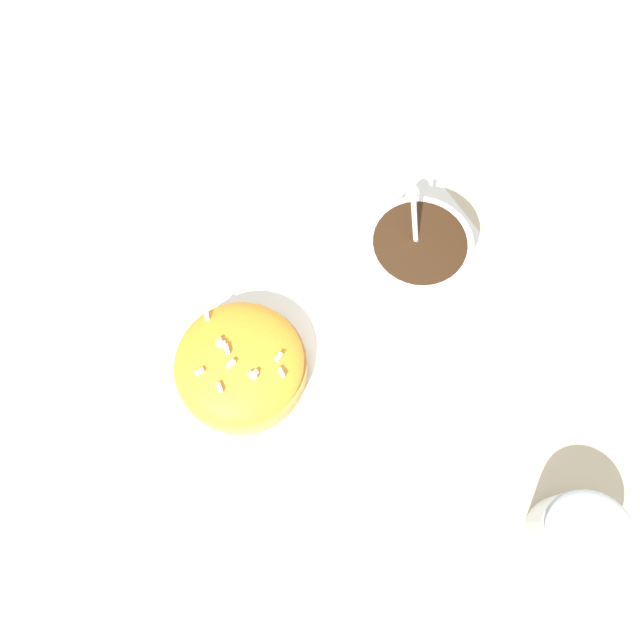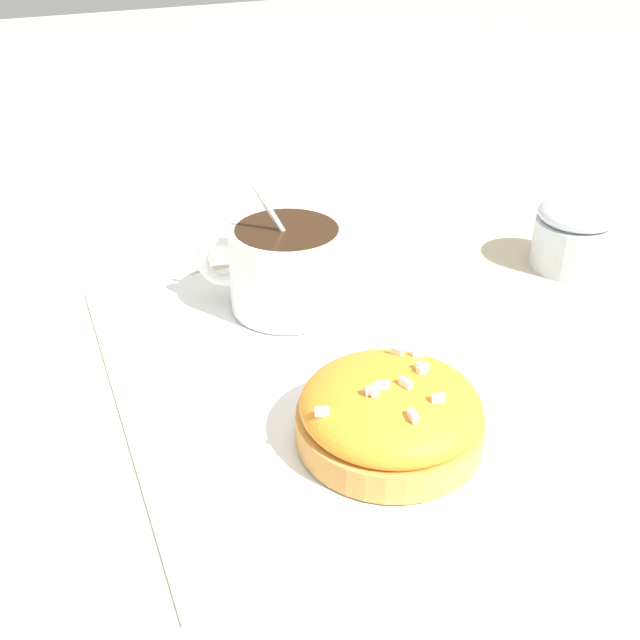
{
  "view_description": "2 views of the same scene",
  "coord_description": "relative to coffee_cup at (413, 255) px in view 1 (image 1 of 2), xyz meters",
  "views": [
    {
      "loc": [
        -0.11,
        -0.14,
        0.48
      ],
      "look_at": [
        -0.01,
        0.0,
        0.03
      ],
      "focal_mm": 35.0,
      "sensor_mm": 36.0,
      "label": 1
    },
    {
      "loc": [
        -0.35,
        0.19,
        0.27
      ],
      "look_at": [
        0.01,
        0.01,
        0.03
      ],
      "focal_mm": 42.0,
      "sensor_mm": 36.0,
      "label": 2
    }
  ],
  "objects": [
    {
      "name": "coffee_cup",
      "position": [
        0.0,
        0.0,
        0.0
      ],
      "size": [
        0.08,
        0.09,
        0.1
      ],
      "color": "white",
      "rests_on": "paper_napkin"
    },
    {
      "name": "ground_plane",
      "position": [
        -0.08,
        -0.0,
        -0.04
      ],
      "size": [
        3.0,
        3.0,
        0.0
      ],
      "primitive_type": "plane",
      "color": "#C6B793"
    },
    {
      "name": "sugar_bowl",
      "position": [
        -0.04,
        -0.23,
        -0.01
      ],
      "size": [
        0.06,
        0.06,
        0.06
      ],
      "color": "silver",
      "rests_on": "ground_plane"
    },
    {
      "name": "paper_napkin",
      "position": [
        -0.08,
        -0.0,
        -0.03
      ],
      "size": [
        0.33,
        0.3,
        0.0
      ],
      "color": "white",
      "rests_on": "ground_plane"
    },
    {
      "name": "frosted_pastry",
      "position": [
        -0.16,
        0.01,
        -0.02
      ],
      "size": [
        0.1,
        0.1,
        0.04
      ],
      "color": "#D19347",
      "rests_on": "paper_napkin"
    }
  ]
}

